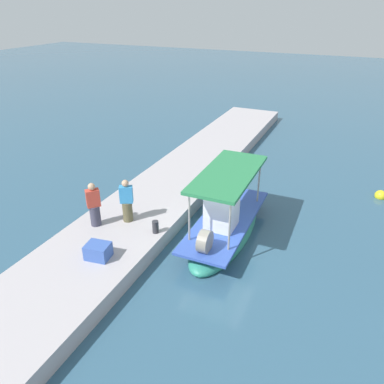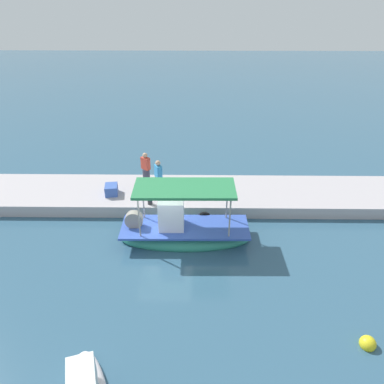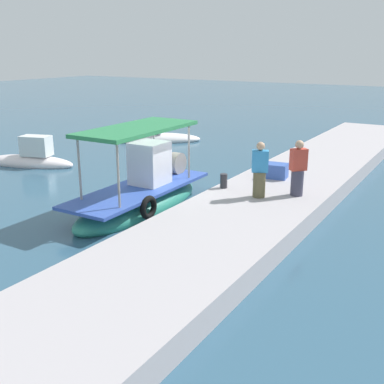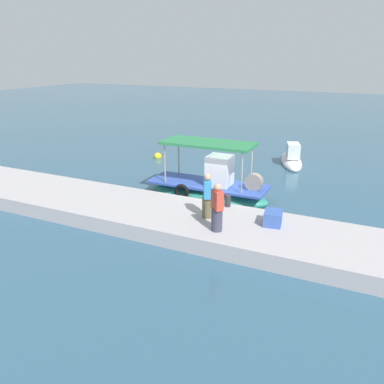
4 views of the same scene
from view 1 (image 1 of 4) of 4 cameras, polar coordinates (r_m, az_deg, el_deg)
ground_plane at (r=14.44m, az=4.11°, el=-8.40°), size 120.00×120.00×0.00m
dock_quay at (r=15.68m, az=-8.64°, el=-4.18°), size 36.00×3.65×0.61m
main_fishing_boat at (r=14.85m, az=5.02°, el=-5.00°), size 5.95×2.10×3.08m
fisherman_near_bollard at (r=14.68m, az=-14.60°, el=-2.12°), size 0.56×0.56×1.77m
fisherman_by_crate at (r=14.71m, az=-9.83°, el=-1.58°), size 0.52×0.56×1.75m
mooring_bollard at (r=14.09m, az=-5.55°, el=-5.27°), size 0.24×0.24×0.48m
cargo_crate at (r=13.12m, az=-14.02°, el=-8.66°), size 0.74×0.87×0.52m
marker_buoy at (r=19.93m, az=26.61°, el=-0.49°), size 0.52×0.52×0.52m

